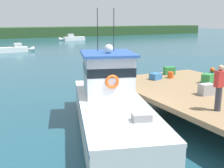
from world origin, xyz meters
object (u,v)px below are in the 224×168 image
crate_stack_near_edge (208,79)px  bait_bucket (171,75)px  crate_single_far (169,71)px  moored_boat_far_right (16,49)px  crate_single_by_cleat (156,76)px  moored_boat_off_the_point (72,38)px  deckhand_by_the_boat (219,87)px  mooring_buoy_spare_mooring (212,70)px  main_fishing_boat (110,103)px  crate_stack_mid_dock (206,89)px

crate_stack_near_edge → bait_bucket: 2.03m
crate_single_far → moored_boat_far_right: 27.11m
moored_boat_far_right → crate_single_by_cleat: bearing=-83.3°
moored_boat_far_right → moored_boat_off_the_point: moored_boat_off_the_point is taller
deckhand_by_the_boat → mooring_buoy_spare_mooring: bearing=43.9°
bait_bucket → moored_boat_far_right: (-4.15, 27.53, -0.96)m
crate_single_by_cleat → moored_boat_off_the_point: (10.44, 43.67, -0.89)m
main_fishing_boat → crate_single_far: main_fishing_boat is taller
crate_stack_near_edge → mooring_buoy_spare_mooring: crate_stack_near_edge is taller
crate_stack_near_edge → bait_bucket: size_ratio=1.76×
bait_bucket → deckhand_by_the_boat: bearing=-111.7°
main_fishing_boat → crate_stack_near_edge: (5.58, 0.21, 0.43)m
main_fishing_boat → moored_boat_off_the_point: (14.24, 45.81, -0.54)m
crate_single_far → bait_bucket: 1.04m
crate_stack_near_edge → mooring_buoy_spare_mooring: size_ratio=1.44×
crate_stack_near_edge → main_fishing_boat: bearing=-177.9°
crate_stack_near_edge → crate_single_by_cleat: (-1.78, 1.94, -0.08)m
main_fishing_boat → crate_single_far: bearing=28.7°
crate_stack_mid_dock → deckhand_by_the_boat: bearing=-125.1°
crate_single_far → moored_boat_off_the_point: bearing=78.3°
bait_bucket → mooring_buoy_spare_mooring: (8.26, 4.75, -1.16)m
crate_single_by_cleat → deckhand_by_the_boat: 5.44m
moored_boat_far_right → mooring_buoy_spare_mooring: size_ratio=11.13×
crate_single_by_cleat → bait_bucket: (0.92, -0.10, 0.01)m
crate_stack_mid_dock → crate_single_far: (1.43, 4.29, -0.01)m
deckhand_by_the_boat → crate_stack_near_edge: bearing=48.8°
crate_stack_mid_dock → moored_boat_off_the_point: (10.35, 47.20, -0.97)m
crate_stack_near_edge → moored_boat_far_right: bearing=99.7°
bait_bucket → crate_stack_mid_dock: bearing=-103.7°
crate_stack_mid_dock → bait_bucket: bearing=76.3°
crate_single_far → crate_single_by_cleat: size_ratio=1.00×
crate_stack_near_edge → mooring_buoy_spare_mooring: bearing=41.7°
crate_stack_near_edge → bait_bucket: (-0.86, 1.84, -0.07)m
deckhand_by_the_boat → moored_boat_off_the_point: size_ratio=0.30×
crate_stack_near_edge → crate_stack_mid_dock: bearing=-136.8°
crate_single_far → deckhand_by_the_boat: 6.62m
crate_stack_mid_dock → moored_boat_far_right: crate_stack_mid_dock is taller
crate_stack_mid_dock → crate_single_far: crate_stack_mid_dock is taller
crate_single_far → crate_single_by_cleat: crate_single_far is taller
moored_boat_off_the_point → mooring_buoy_spare_mooring: size_ratio=12.98×
bait_bucket → moored_boat_far_right: bearing=98.6°
crate_single_far → bait_bucket: crate_single_far is taller
crate_stack_near_edge → deckhand_by_the_boat: 4.47m
crate_stack_mid_dock → deckhand_by_the_boat: deckhand_by_the_boat is taller
crate_stack_near_edge → moored_boat_off_the_point: (8.66, 45.61, -0.97)m
bait_bucket → deckhand_by_the_boat: (-2.06, -5.17, 0.69)m
mooring_buoy_spare_mooring → main_fishing_boat: bearing=-152.3°
crate_stack_near_edge → moored_boat_off_the_point: size_ratio=0.11×
deckhand_by_the_boat → crate_stack_mid_dock: bearing=54.9°
crate_single_by_cleat → deckhand_by_the_boat: size_ratio=0.37×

